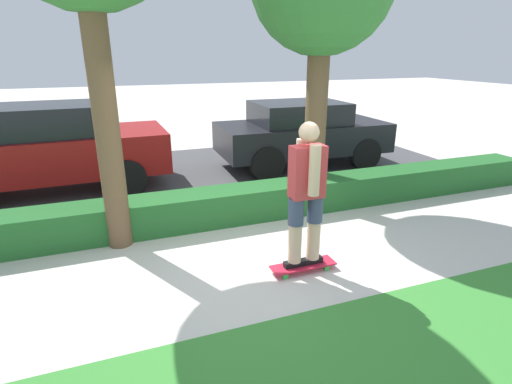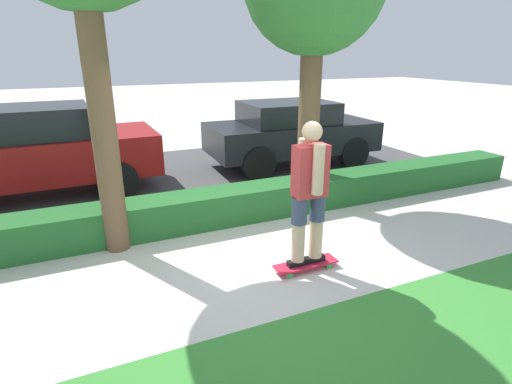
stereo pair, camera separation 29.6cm
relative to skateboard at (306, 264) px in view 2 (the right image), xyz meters
name	(u,v)px [view 2 (the right image)]	position (x,y,z in m)	size (l,w,h in m)	color
ground_plane	(260,269)	(-0.52, 0.24, -0.07)	(60.00, 60.00, 0.00)	beige
street_asphalt	(180,177)	(-0.52, 4.44, -0.07)	(12.35, 5.00, 0.01)	#474749
hedge_row	(218,207)	(-0.52, 1.84, 0.19)	(12.35, 0.60, 0.52)	#236028
skateboard	(306,264)	(0.00, 0.00, 0.00)	(0.82, 0.24, 0.09)	red
skater_person	(309,192)	(0.00, 0.00, 0.96)	(0.51, 0.46, 1.77)	black
parked_car_front	(32,151)	(-3.23, 4.40, 0.80)	(4.40, 1.88, 1.66)	maroon
parked_car_middle	(291,132)	(2.12, 4.38, 0.73)	(3.91, 1.82, 1.50)	black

